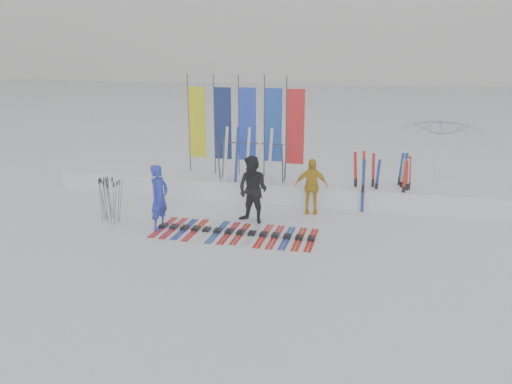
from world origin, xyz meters
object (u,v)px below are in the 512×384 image
(person_blue, at_px, (159,197))
(ski_row, at_px, (235,232))
(ski_rack, at_px, (252,156))
(person_yellow, at_px, (311,186))
(person_black, at_px, (253,190))
(tent_canopy, at_px, (439,156))

(person_blue, relative_size, ski_row, 0.42)
(person_blue, xyz_separation_m, ski_row, (1.99, 0.10, -0.82))
(person_blue, xyz_separation_m, ski_rack, (1.67, 3.19, 0.53))
(ski_row, bearing_deg, person_yellow, 52.37)
(person_yellow, bearing_deg, ski_rack, 144.41)
(ski_row, bearing_deg, person_blue, -177.21)
(person_blue, bearing_deg, ski_row, -75.71)
(person_black, relative_size, ski_rack, 0.90)
(ski_row, bearing_deg, ski_rack, 95.86)
(person_yellow, xyz_separation_m, tent_canopy, (3.71, 3.09, 0.44))
(person_black, bearing_deg, ski_rack, 123.50)
(person_black, distance_m, ski_rack, 2.25)
(person_blue, xyz_separation_m, person_yellow, (3.64, 2.24, -0.06))
(person_yellow, distance_m, ski_rack, 2.26)
(tent_canopy, height_order, ski_rack, tent_canopy)
(person_black, xyz_separation_m, ski_rack, (-0.56, 2.13, 0.47))
(person_black, xyz_separation_m, person_yellow, (1.41, 1.18, -0.12))
(ski_row, bearing_deg, tent_canopy, 44.32)
(tent_canopy, height_order, ski_row, tent_canopy)
(person_blue, relative_size, ski_rack, 0.84)
(ski_rack, bearing_deg, person_black, -75.27)
(person_yellow, height_order, ski_row, person_yellow)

